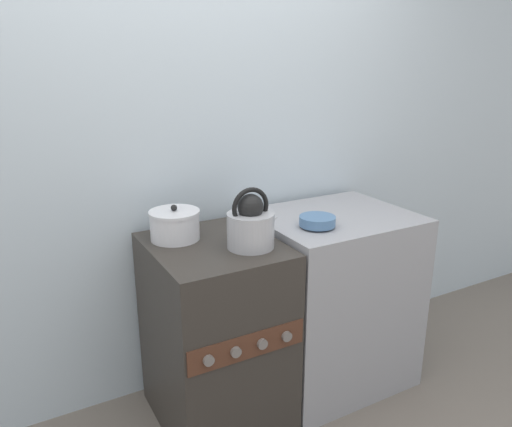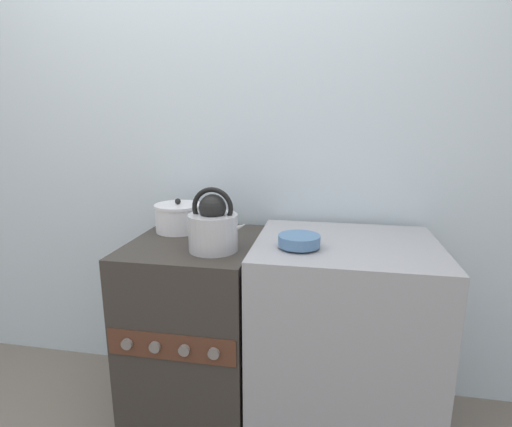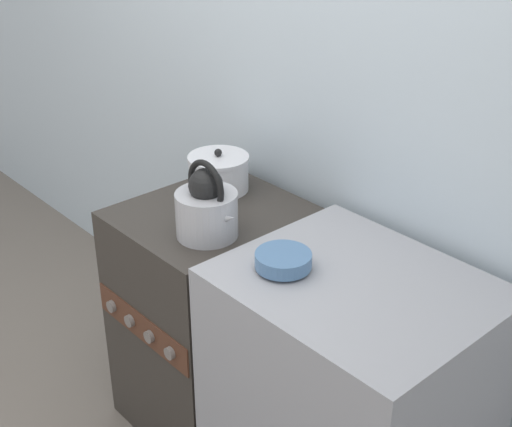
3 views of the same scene
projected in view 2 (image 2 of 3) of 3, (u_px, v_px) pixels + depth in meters
name	position (u px, v px, depth m)	size (l,w,h in m)	color
wall_back	(217.00, 152.00, 2.06)	(7.00, 0.06, 2.50)	silver
stove	(197.00, 331.00, 1.87)	(0.55, 0.65, 0.89)	#332D28
counter	(341.00, 342.00, 1.76)	(0.75, 0.63, 0.92)	#99999E
kettle	(213.00, 227.00, 1.62)	(0.25, 0.20, 0.26)	#B2B2B7
cooking_pot	(179.00, 217.00, 1.91)	(0.22, 0.22, 0.16)	silver
enamel_bowl	(299.00, 241.00, 1.57)	(0.17, 0.17, 0.05)	#4C729E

